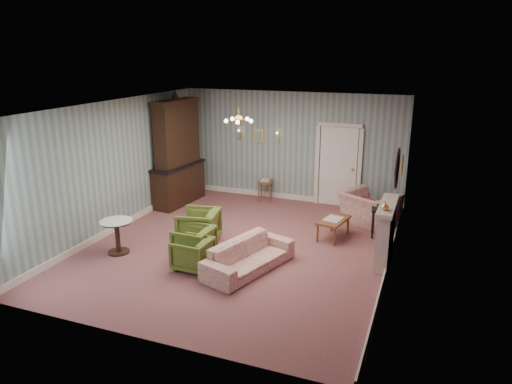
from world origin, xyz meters
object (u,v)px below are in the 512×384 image
at_px(dresser, 177,150).
at_px(pedestal_table, 118,237).
at_px(olive_chair_a, 193,252).
at_px(sofa_chintz, 249,251).
at_px(olive_chair_c, 199,225).
at_px(fireplace, 386,232).
at_px(side_table_black, 381,223).
at_px(wingback_chair, 370,203).
at_px(olive_chair_b, 194,241).
at_px(coffee_table, 333,228).

height_order(dresser, pedestal_table, dresser).
xyz_separation_m(olive_chair_a, sofa_chintz, (0.99, 0.34, 0.04)).
xyz_separation_m(olive_chair_c, fireplace, (3.75, 0.53, 0.17)).
bearing_deg(olive_chair_a, pedestal_table, -91.01).
relative_size(fireplace, side_table_black, 2.16).
xyz_separation_m(wingback_chair, fireplace, (0.57, -1.94, 0.07)).
height_order(olive_chair_a, fireplace, fireplace).
bearing_deg(dresser, sofa_chintz, -38.18).
bearing_deg(side_table_black, olive_chair_c, -153.74).
xyz_separation_m(olive_chair_c, wingback_chair, (3.18, 2.47, 0.11)).
bearing_deg(olive_chair_b, pedestal_table, -76.52).
height_order(olive_chair_c, wingback_chair, wingback_chair).
bearing_deg(pedestal_table, wingback_chair, 38.01).
relative_size(olive_chair_b, pedestal_table, 1.02).
bearing_deg(side_table_black, fireplace, -80.21).
height_order(wingback_chair, side_table_black, wingback_chair).
height_order(olive_chair_b, olive_chair_c, olive_chair_c).
bearing_deg(fireplace, pedestal_table, -162.88).
bearing_deg(wingback_chair, olive_chair_b, 76.95).
relative_size(olive_chair_c, sofa_chintz, 0.42).
bearing_deg(coffee_table, dresser, 167.51).
height_order(olive_chair_b, wingback_chair, wingback_chair).
height_order(olive_chair_a, dresser, dresser).
distance_m(olive_chair_a, olive_chair_b, 0.48).
bearing_deg(olive_chair_c, olive_chair_a, 12.31).
distance_m(coffee_table, side_table_black, 1.06).
xyz_separation_m(dresser, side_table_black, (5.30, -0.50, -1.13)).
height_order(side_table_black, pedestal_table, pedestal_table).
relative_size(olive_chair_b, dresser, 0.24).
distance_m(fireplace, coffee_table, 1.43).
bearing_deg(pedestal_table, side_table_black, 29.85).
relative_size(fireplace, coffee_table, 1.60).
height_order(olive_chair_b, coffee_table, olive_chair_b).
xyz_separation_m(fireplace, coffee_table, (-1.16, 0.76, -0.36)).
height_order(sofa_chintz, wingback_chair, wingback_chair).
bearing_deg(olive_chair_a, wingback_chair, 145.30).
bearing_deg(olive_chair_c, wingback_chair, 117.85).
distance_m(dresser, fireplace, 5.84).
relative_size(olive_chair_a, olive_chair_b, 0.94).
height_order(wingback_chair, pedestal_table, wingback_chair).
relative_size(side_table_black, pedestal_table, 0.93).
xyz_separation_m(dresser, coffee_table, (4.35, -0.96, -1.23)).
height_order(olive_chair_a, olive_chair_b, olive_chair_b).
xyz_separation_m(sofa_chintz, wingback_chair, (1.73, 3.26, 0.14)).
bearing_deg(wingback_chair, fireplace, 136.09).
xyz_separation_m(olive_chair_a, coffee_table, (2.13, 2.41, -0.11)).
distance_m(fireplace, pedestal_table, 5.27).
relative_size(olive_chair_b, side_table_black, 1.09).
relative_size(dresser, fireplace, 2.07).
bearing_deg(pedestal_table, olive_chair_c, 38.48).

